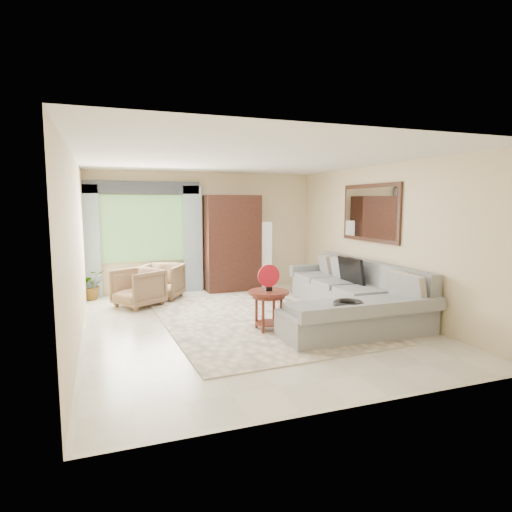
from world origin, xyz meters
name	(u,v)px	position (x,y,z in m)	size (l,w,h in m)	color
ground	(249,324)	(0.00, 0.00, 0.00)	(6.00, 6.00, 0.00)	silver
area_rug	(259,320)	(0.22, 0.15, 0.01)	(3.00, 4.00, 0.02)	beige
sectional_sofa	(351,301)	(1.78, -0.18, 0.28)	(2.30, 3.46, 0.90)	gray
tv_screen	(351,270)	(2.05, 0.28, 0.72)	(0.06, 0.74, 0.48)	black
garden_hose	(348,304)	(1.00, -1.33, 0.55)	(0.43, 0.43, 0.09)	black
coffee_table	(269,310)	(0.17, -0.44, 0.32)	(0.62, 0.62, 0.62)	#501F15
red_disc	(269,276)	(0.17, -0.44, 0.85)	(0.34, 0.34, 0.03)	red
armchair_left	(138,288)	(-1.56, 1.82, 0.35)	(0.76, 0.78, 0.71)	#88684A
armchair_right	(162,282)	(-1.06, 2.34, 0.35)	(0.76, 0.78, 0.71)	brown
potted_plant	(91,285)	(-2.40, 2.76, 0.30)	(0.54, 0.47, 0.60)	#999999
armoire	(232,243)	(0.55, 2.72, 1.05)	(1.20, 0.55, 2.10)	black
floor_lamp	(265,255)	(1.35, 2.78, 0.75)	(0.24, 0.24, 1.50)	silver
window	(142,228)	(-1.35, 2.97, 1.40)	(1.80, 0.04, 1.40)	#669E59
curtain_left	(89,242)	(-2.40, 2.88, 1.15)	(0.40, 0.08, 2.30)	#9EB7CC
curtain_right	(193,239)	(-0.30, 2.88, 1.15)	(0.40, 0.08, 2.30)	#9EB7CC
valance	(141,187)	(-1.35, 2.90, 2.25)	(2.40, 0.12, 0.26)	#1E232D
wall_mirror	(370,213)	(2.46, 0.35, 1.75)	(0.05, 1.70, 1.05)	black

